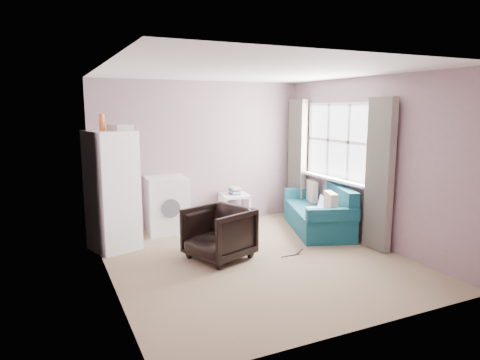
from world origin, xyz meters
The scene contains 8 objects.
room centered at (0.02, 0.01, 1.25)m, with size 3.84×4.24×2.54m.
armchair centered at (-0.44, 0.23, 0.39)m, with size 0.76×0.71×0.79m, color black.
fridge centered at (-1.67, 1.25, 0.88)m, with size 0.76×0.76×1.96m.
washing_machine centered at (-0.74, 1.80, 0.48)m, with size 0.69×0.69×0.92m.
side_table centered at (0.50, 1.80, 0.31)m, with size 0.54×0.54×0.65m.
sofa centered at (1.64, 0.79, 0.29)m, with size 1.35×1.93×0.79m.
window_dressing centered at (1.78, 0.70, 1.11)m, with size 0.17×2.62×2.18m.
floor_cables centered at (0.59, -0.07, 0.01)m, with size 0.46×0.20×0.01m.
Camera 1 is at (-2.55, -4.97, 2.05)m, focal length 32.00 mm.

